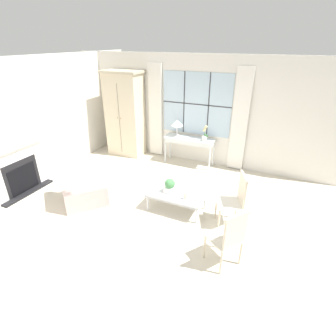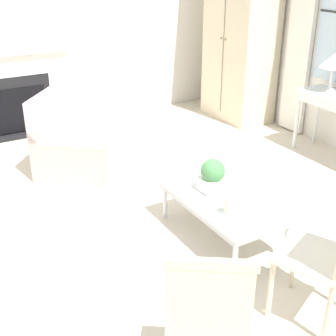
% 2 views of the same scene
% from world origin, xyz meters
% --- Properties ---
extents(ground_plane, '(14.00, 14.00, 0.00)m').
position_xyz_m(ground_plane, '(0.00, 0.00, 0.00)').
color(ground_plane, beige).
extents(wall_back_windowed, '(7.20, 0.14, 2.80)m').
position_xyz_m(wall_back_windowed, '(0.00, 3.02, 1.40)').
color(wall_back_windowed, silver).
rests_on(wall_back_windowed, ground_plane).
extents(wall_left, '(0.06, 7.20, 2.80)m').
position_xyz_m(wall_left, '(-3.03, 0.60, 1.40)').
color(wall_left, silver).
rests_on(wall_left, ground_plane).
extents(fireplace, '(0.34, 1.44, 2.00)m').
position_xyz_m(fireplace, '(-2.91, -0.23, 0.65)').
color(fireplace, black).
rests_on(fireplace, ground_plane).
extents(armoire, '(1.09, 0.63, 2.36)m').
position_xyz_m(armoire, '(-1.99, 2.66, 1.18)').
color(armoire, beige).
rests_on(armoire, ground_plane).
extents(console_table, '(1.34, 0.42, 0.75)m').
position_xyz_m(console_table, '(-0.05, 2.73, 0.66)').
color(console_table, silver).
rests_on(console_table, ground_plane).
extents(table_lamp, '(0.32, 0.32, 0.44)m').
position_xyz_m(table_lamp, '(-0.42, 2.75, 1.09)').
color(table_lamp, silver).
rests_on(table_lamp, console_table).
extents(potted_orchid, '(0.17, 0.13, 0.41)m').
position_xyz_m(potted_orchid, '(0.37, 2.69, 0.90)').
color(potted_orchid, white).
rests_on(potted_orchid, console_table).
extents(armchair_upholstered, '(1.15, 1.16, 0.87)m').
position_xyz_m(armchair_upholstered, '(-1.39, 0.03, 0.29)').
color(armchair_upholstered, beige).
rests_on(armchair_upholstered, ground_plane).
extents(side_chair_wooden, '(0.58, 0.58, 1.03)m').
position_xyz_m(side_chair_wooden, '(1.63, 0.57, 0.58)').
color(side_chair_wooden, white).
rests_on(side_chair_wooden, ground_plane).
extents(accent_chair_wooden, '(0.61, 0.61, 1.00)m').
position_xyz_m(accent_chair_wooden, '(1.75, -0.44, 0.56)').
color(accent_chair_wooden, beige).
rests_on(accent_chair_wooden, ground_plane).
extents(coffee_table, '(1.12, 0.61, 0.38)m').
position_xyz_m(coffee_table, '(0.49, 0.58, 0.34)').
color(coffee_table, silver).
rests_on(coffee_table, ground_plane).
extents(potted_plant_small, '(0.20, 0.20, 0.29)m').
position_xyz_m(potted_plant_small, '(0.36, 0.57, 0.52)').
color(potted_plant_small, white).
rests_on(potted_plant_small, coffee_table).
extents(pillar_candle, '(0.11, 0.11, 0.15)m').
position_xyz_m(pillar_candle, '(0.74, 0.46, 0.44)').
color(pillar_candle, silver).
rests_on(pillar_candle, coffee_table).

